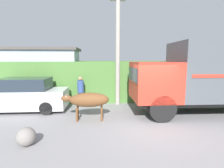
% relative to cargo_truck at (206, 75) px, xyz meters
% --- Properties ---
extents(ground_plane, '(60.00, 60.00, 0.00)m').
position_rel_cargo_truck_xyz_m(ground_plane, '(-3.24, -1.26, -1.95)').
color(ground_plane, gray).
extents(hillside_embankment, '(32.00, 5.87, 2.59)m').
position_rel_cargo_truck_xyz_m(hillside_embankment, '(-3.24, 5.32, -0.65)').
color(hillside_embankment, '#4C7A38').
rests_on(hillside_embankment, ground_plane).
extents(building_backdrop, '(5.91, 2.70, 3.46)m').
position_rel_cargo_truck_xyz_m(building_backdrop, '(-9.59, 3.73, -0.20)').
color(building_backdrop, '#99ADB7').
rests_on(building_backdrop, ground_plane).
extents(cargo_truck, '(6.85, 2.44, 3.56)m').
position_rel_cargo_truck_xyz_m(cargo_truck, '(0.00, 0.00, 0.00)').
color(cargo_truck, '#2D2D2D').
rests_on(cargo_truck, ground_plane).
extents(brown_cow, '(2.11, 0.64, 1.27)m').
position_rel_cargo_truck_xyz_m(brown_cow, '(-5.76, -0.61, -1.01)').
color(brown_cow, brown).
rests_on(brown_cow, ground_plane).
extents(parked_suv, '(4.46, 1.76, 1.75)m').
position_rel_cargo_truck_xyz_m(parked_suv, '(-9.26, 1.09, -1.10)').
color(parked_suv, silver).
rests_on(parked_suv, ground_plane).
extents(pedestrian_on_hill, '(0.40, 0.40, 1.75)m').
position_rel_cargo_truck_xyz_m(pedestrian_on_hill, '(-6.37, 1.88, -0.99)').
color(pedestrian_on_hill, '#38332D').
rests_on(pedestrian_on_hill, ground_plane).
extents(utility_pole, '(0.90, 0.27, 6.93)m').
position_rel_cargo_truck_xyz_m(utility_pole, '(-4.18, 2.19, 1.61)').
color(utility_pole, '#9E998E').
rests_on(utility_pole, ground_plane).
extents(roadside_rock, '(0.60, 0.60, 0.60)m').
position_rel_cargo_truck_xyz_m(roadside_rock, '(-7.58, -2.84, -1.64)').
color(roadside_rock, gray).
rests_on(roadside_rock, ground_plane).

